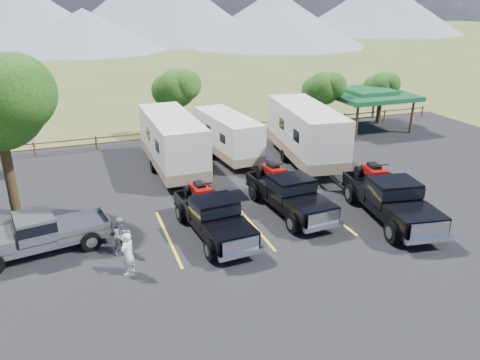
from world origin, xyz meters
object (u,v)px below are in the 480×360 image
object	(u,v)px
rig_center	(289,192)
rig_right	(390,197)
trailer_center	(228,136)
pickup_silver	(40,233)
trailer_left	(172,143)
pavilion	(368,94)
trailer_right	(305,134)
rig_left	(213,214)
person_b	(122,236)
person_a	(128,254)

from	to	relation	value
rig_center	rig_right	world-z (taller)	rig_right
trailer_center	pickup_silver	bearing A→B (deg)	-146.73
trailer_left	pickup_silver	xyz separation A→B (m)	(-7.30, -7.74, -0.90)
pavilion	trailer_left	bearing A→B (deg)	-164.45
trailer_center	pickup_silver	world-z (taller)	trailer_center
rig_right	trailer_right	xyz separation A→B (m)	(0.02, 8.77, 0.80)
rig_left	pavilion	bearing A→B (deg)	33.67
trailer_left	trailer_center	world-z (taller)	trailer_left
trailer_center	person_b	bearing A→B (deg)	-133.66
pickup_silver	rig_center	bearing A→B (deg)	80.80
rig_left	person_b	size ratio (longest dim) A/B	3.82
pavilion	pickup_silver	distance (m)	27.26
trailer_center	pickup_silver	distance (m)	14.35
rig_left	rig_right	xyz separation A→B (m)	(8.42, -1.32, 0.12)
rig_right	pavilion	bearing A→B (deg)	68.33
trailer_left	person_a	distance (m)	11.48
trailer_right	trailer_center	bearing A→B (deg)	159.54
trailer_left	trailer_center	distance (m)	4.10
trailer_center	trailer_right	size ratio (longest dim) A/B	0.80
pavilion	rig_center	distance (m)	17.81
trailer_center	person_b	distance (m)	12.99
trailer_right	person_a	bearing A→B (deg)	-134.79
trailer_right	rig_center	bearing A→B (deg)	-115.49
pavilion	pickup_silver	size ratio (longest dim) A/B	1.03
pickup_silver	person_a	size ratio (longest dim) A/B	3.42
pavilion	trailer_left	world-z (taller)	trailer_left
rig_right	person_a	bearing A→B (deg)	-167.98
rig_center	pickup_silver	world-z (taller)	rig_center
rig_left	pickup_silver	distance (m)	7.24
rig_left	rig_center	xyz separation A→B (m)	(4.23, 1.05, 0.03)
rig_right	rig_left	bearing A→B (deg)	179.80
rig_center	trailer_right	world-z (taller)	trailer_right
rig_left	trailer_right	size ratio (longest dim) A/B	0.59
pavilion	trailer_left	xyz separation A→B (m)	(-16.89, -4.70, -0.95)
rig_center	trailer_center	world-z (taller)	trailer_center
rig_right	person_a	xyz separation A→B (m)	(-12.42, -0.72, -0.21)
trailer_right	rig_right	bearing A→B (deg)	-82.26
rig_left	trailer_left	distance (m)	8.67
trailer_left	trailer_center	size ratio (longest dim) A/B	1.18
person_a	person_b	world-z (taller)	person_a
rig_center	trailer_center	distance (m)	8.80
rig_left	person_a	world-z (taller)	rig_left
rig_center	trailer_right	xyz separation A→B (m)	(4.21, 6.40, 0.89)
rig_right	person_a	world-z (taller)	rig_right
rig_right	person_b	size ratio (longest dim) A/B	4.37
rig_center	rig_right	size ratio (longest dim) A/B	0.90
rig_center	rig_right	xyz separation A→B (m)	(4.19, -2.37, 0.09)
pickup_silver	person_a	world-z (taller)	person_a
rig_right	trailer_right	size ratio (longest dim) A/B	0.67
pickup_silver	person_b	xyz separation A→B (m)	(3.16, -1.23, -0.10)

